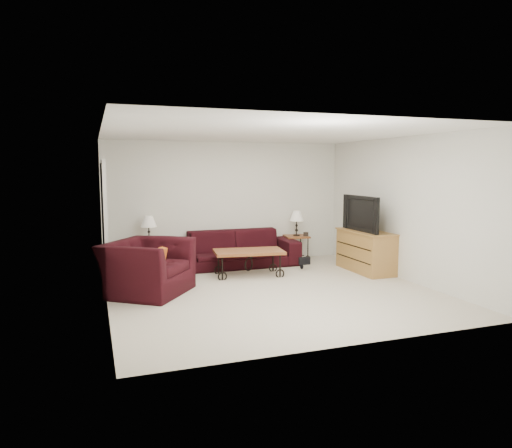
% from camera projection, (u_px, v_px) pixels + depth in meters
% --- Properties ---
extents(ground, '(5.00, 5.00, 0.00)m').
position_uv_depth(ground, '(270.00, 291.00, 7.50)').
color(ground, beige).
rests_on(ground, ground).
extents(wall_back, '(5.00, 0.02, 2.50)m').
position_uv_depth(wall_back, '(227.00, 203.00, 9.70)').
color(wall_back, silver).
rests_on(wall_back, ground).
extents(wall_front, '(5.00, 0.02, 2.50)m').
position_uv_depth(wall_front, '(355.00, 233.00, 5.02)').
color(wall_front, silver).
rests_on(wall_front, ground).
extents(wall_left, '(0.02, 5.00, 2.50)m').
position_uv_depth(wall_left, '(104.00, 219.00, 6.53)').
color(wall_left, silver).
rests_on(wall_left, ground).
extents(wall_right, '(0.02, 5.00, 2.50)m').
position_uv_depth(wall_right, '(404.00, 209.00, 8.18)').
color(wall_right, silver).
rests_on(wall_right, ground).
extents(ceiling, '(5.00, 5.00, 0.00)m').
position_uv_depth(ceiling, '(271.00, 133.00, 7.21)').
color(ceiling, white).
rests_on(ceiling, wall_back).
extents(doorway, '(0.08, 0.94, 2.04)m').
position_uv_depth(doorway, '(104.00, 222.00, 8.12)').
color(doorway, black).
rests_on(doorway, ground).
extents(sofa, '(2.43, 0.95, 0.71)m').
position_uv_depth(sofa, '(237.00, 249.00, 9.38)').
color(sofa, black).
rests_on(sofa, ground).
extents(side_table_left, '(0.55, 0.55, 0.53)m').
position_uv_depth(side_table_left, '(150.00, 257.00, 8.99)').
color(side_table_left, brown).
rests_on(side_table_left, ground).
extents(side_table_right, '(0.55, 0.55, 0.53)m').
position_uv_depth(side_table_right, '(296.00, 248.00, 10.01)').
color(side_table_right, brown).
rests_on(side_table_right, ground).
extents(lamp_left, '(0.34, 0.34, 0.53)m').
position_uv_depth(lamp_left, '(149.00, 230.00, 8.93)').
color(lamp_left, black).
rests_on(lamp_left, side_table_left).
extents(lamp_right, '(0.34, 0.34, 0.53)m').
position_uv_depth(lamp_right, '(297.00, 223.00, 9.95)').
color(lamp_right, black).
rests_on(lamp_right, side_table_right).
extents(photo_frame_left, '(0.11, 0.02, 0.09)m').
position_uv_depth(photo_frame_left, '(142.00, 242.00, 8.77)').
color(photo_frame_left, black).
rests_on(photo_frame_left, side_table_left).
extents(photo_frame_right, '(0.10, 0.05, 0.09)m').
position_uv_depth(photo_frame_right, '(306.00, 234.00, 9.88)').
color(photo_frame_right, black).
rests_on(photo_frame_right, side_table_right).
extents(coffee_table, '(1.32, 0.83, 0.47)m').
position_uv_depth(coffee_table, '(249.00, 263.00, 8.55)').
color(coffee_table, brown).
rests_on(coffee_table, ground).
extents(armchair, '(1.65, 1.69, 0.83)m').
position_uv_depth(armchair, '(147.00, 267.00, 7.29)').
color(armchair, black).
rests_on(armchair, ground).
extents(throw_pillow, '(0.30, 0.36, 0.37)m').
position_uv_depth(throw_pillow, '(157.00, 261.00, 7.28)').
color(throw_pillow, '#D3521B').
rests_on(throw_pillow, armchair).
extents(tv_stand, '(0.54, 1.30, 0.78)m').
position_uv_depth(tv_stand, '(366.00, 251.00, 8.89)').
color(tv_stand, '#AB743F').
rests_on(tv_stand, ground).
extents(television, '(0.15, 1.16, 0.67)m').
position_uv_depth(television, '(366.00, 213.00, 8.80)').
color(television, black).
rests_on(television, tv_stand).
extents(backpack, '(0.36, 0.28, 0.45)m').
position_uv_depth(backpack, '(302.00, 258.00, 9.11)').
color(backpack, black).
rests_on(backpack, ground).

